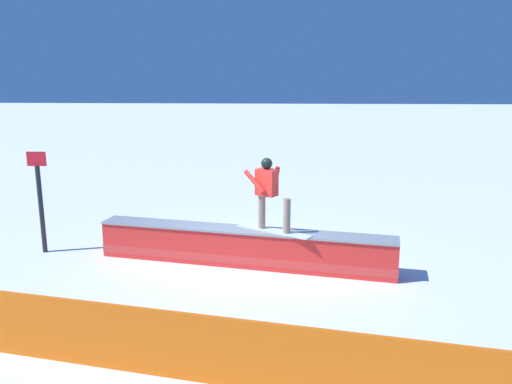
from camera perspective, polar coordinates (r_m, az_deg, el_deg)
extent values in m
plane|color=white|center=(10.44, -1.37, -8.09)|extent=(120.00, 120.00, 0.00)
cube|color=red|center=(10.32, -1.38, -6.23)|extent=(5.99, 1.64, 0.72)
cube|color=red|center=(10.38, -1.38, -7.17)|extent=(6.00, 1.65, 0.17)
cube|color=gray|center=(10.20, -1.39, -4.22)|extent=(6.00, 1.70, 0.04)
cube|color=silver|center=(10.05, 2.02, -4.32)|extent=(1.50, 1.06, 0.01)
cylinder|color=gray|center=(10.11, 0.66, -2.17)|extent=(0.19, 0.19, 0.68)
cylinder|color=gray|center=(9.81, 3.46, -2.66)|extent=(0.19, 0.19, 0.68)
cube|color=red|center=(9.91, 1.19, 1.09)|extent=(0.47, 0.41, 0.52)
sphere|color=black|center=(9.84, 1.20, 3.20)|extent=(0.22, 0.22, 0.22)
cylinder|color=red|center=(9.87, -0.21, 1.20)|extent=(0.45, 0.32, 0.43)
cylinder|color=red|center=(9.99, 2.19, 1.33)|extent=(0.22, 0.18, 0.56)
cube|color=orange|center=(6.55, -4.26, -17.25)|extent=(11.75, 2.36, 0.90)
cylinder|color=#262628|center=(11.81, -22.80, -1.83)|extent=(0.10, 0.10, 1.89)
cube|color=red|center=(11.60, -23.26, 3.41)|extent=(0.40, 0.04, 0.30)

